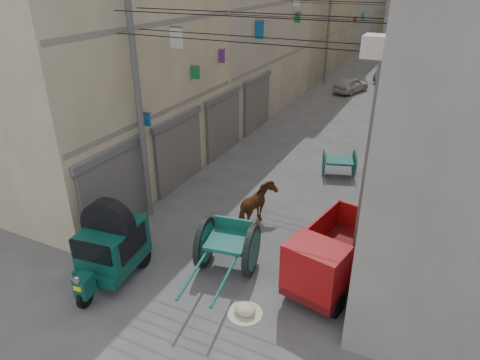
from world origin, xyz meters
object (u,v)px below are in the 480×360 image
Objects in this scene: auto_rickshaw at (111,243)px; mini_truck at (328,263)px; distant_car_white at (351,85)px; feed_sack at (245,309)px; tonga_cart at (228,245)px; distant_car_green at (391,61)px; distant_car_grey at (389,72)px; horse at (257,206)px; second_cart at (339,162)px.

auto_rickshaw is 0.76× the size of mini_truck.
feed_sack is at bearing 114.78° from distant_car_white.
auto_rickshaw is 0.84× the size of distant_car_white.
mini_truck is (5.54, 1.99, -0.19)m from auto_rickshaw.
feed_sack is at bearing -59.01° from tonga_cart.
tonga_cart is (2.72, 1.69, -0.30)m from auto_rickshaw.
mini_truck is at bearing 85.32° from distant_car_green.
distant_car_grey is (1.82, 4.97, 0.09)m from distant_car_white.
mini_truck reaches higher than distant_car_white.
mini_truck is 2.48m from feed_sack.
mini_truck reaches higher than feed_sack.
distant_car_green reaches higher than distant_car_white.
horse is 28.78m from distant_car_green.
distant_car_grey is (-2.40, 26.20, -0.26)m from mini_truck.
tonga_cart is at bearing -162.66° from mini_truck.
tonga_cart is at bearing 80.12° from distant_car_green.
second_cart is at bearing -80.64° from distant_car_grey.
auto_rickshaw is at bearing -176.68° from feed_sack.
mini_truck reaches higher than horse.
distant_car_white is (1.31, 23.21, -0.54)m from auto_rickshaw.
mini_truck is at bearing -96.54° from second_cart.
distant_car_green is (1.25, 9.77, 0.13)m from distant_car_white.
distant_car_white is at bearing 82.47° from second_cart.
auto_rickshaw is 4.91m from horse.
auto_rickshaw reaches higher than second_cart.
second_cart is at bearing 113.16° from mini_truck.
horse reaches higher than distant_car_white.
second_cart is 14.17m from distant_car_white.
mini_truck is 2.09× the size of horse.
distant_car_grey is (0.42, 26.50, -0.15)m from tonga_cart.
tonga_cart is 6.18× the size of feed_sack.
distant_car_grey is (3.13, 28.19, -0.45)m from auto_rickshaw.
distant_car_grey is (-0.83, 27.96, 0.49)m from feed_sack.
auto_rickshaw is 4.75× the size of feed_sack.
auto_rickshaw is 10.14m from second_cart.
horse is (-0.21, 2.51, -0.07)m from tonga_cart.
auto_rickshaw reaches higher than tonga_cart.
feed_sack is 0.18× the size of distant_car_white.
feed_sack is at bearing -81.56° from distant_car_grey.
tonga_cart is at bearing -84.15° from distant_car_grey.
distant_car_grey is at bearing -86.41° from horse.
mini_truck is at bearing -78.01° from distant_car_grey.
feed_sack is at bearing -108.66° from second_cart.
distant_car_green is at bearing 78.41° from auto_rickshaw.
tonga_cart reaches higher than distant_car_grey.
second_cart is (1.28, 7.61, -0.16)m from tonga_cart.
mini_truck is at bearing 119.46° from distant_car_white.
distant_car_white is 5.30m from distant_car_grey.
feed_sack is 0.15× the size of distant_car_grey.
mini_truck is 21.64m from distant_car_white.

